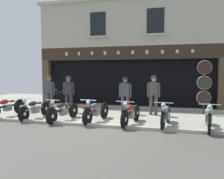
% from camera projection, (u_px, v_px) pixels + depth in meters
% --- Properties ---
extents(ground, '(22.30, 22.00, 0.18)m').
position_uv_depth(ground, '(85.00, 136.00, 6.82)').
color(ground, '#989988').
extents(shop_facade, '(10.60, 4.42, 5.99)m').
position_uv_depth(shop_facade, '(132.00, 76.00, 14.41)').
color(shop_facade, black).
rests_on(shop_facade, ground).
extents(motorcycle_far_left, '(0.62, 2.09, 0.93)m').
position_uv_depth(motorcycle_far_left, '(7.00, 107.00, 9.61)').
color(motorcycle_far_left, black).
rests_on(motorcycle_far_left, ground).
extents(motorcycle_left, '(0.62, 2.04, 0.90)m').
position_uv_depth(motorcycle_left, '(35.00, 108.00, 9.25)').
color(motorcycle_left, black).
rests_on(motorcycle_left, ground).
extents(motorcycle_center_left, '(0.62, 2.02, 0.89)m').
position_uv_depth(motorcycle_center_left, '(63.00, 110.00, 8.77)').
color(motorcycle_center_left, black).
rests_on(motorcycle_center_left, ground).
extents(motorcycle_center, '(0.62, 2.07, 0.92)m').
position_uv_depth(motorcycle_center, '(96.00, 111.00, 8.58)').
color(motorcycle_center, black).
rests_on(motorcycle_center, ground).
extents(motorcycle_center_right, '(0.62, 1.96, 0.91)m').
position_uv_depth(motorcycle_center_right, '(131.00, 113.00, 8.14)').
color(motorcycle_center_right, black).
rests_on(motorcycle_center_right, ground).
extents(motorcycle_right, '(0.62, 1.93, 0.91)m').
position_uv_depth(motorcycle_right, '(166.00, 114.00, 7.90)').
color(motorcycle_right, black).
rests_on(motorcycle_right, ground).
extents(motorcycle_far_right, '(0.62, 2.01, 0.92)m').
position_uv_depth(motorcycle_far_right, '(209.00, 116.00, 7.46)').
color(motorcycle_far_right, black).
rests_on(motorcycle_far_right, ground).
extents(salesman_left, '(0.56, 0.35, 1.70)m').
position_uv_depth(salesman_left, '(49.00, 91.00, 11.55)').
color(salesman_left, '#3D424C').
rests_on(salesman_left, ground).
extents(shopkeeper_center, '(0.56, 0.32, 1.69)m').
position_uv_depth(shopkeeper_center, '(69.00, 92.00, 10.71)').
color(shopkeeper_center, '#2D2D33').
rests_on(shopkeeper_center, ground).
extents(salesman_right, '(0.56, 0.32, 1.66)m').
position_uv_depth(salesman_right, '(125.00, 94.00, 10.33)').
color(salesman_right, '#3D424C').
rests_on(salesman_right, ground).
extents(assistant_far_right, '(0.56, 0.34, 1.73)m').
position_uv_depth(assistant_far_right, '(154.00, 93.00, 9.96)').
color(assistant_far_right, '#47423D').
rests_on(assistant_far_right, ground).
extents(tyre_sign_pole, '(0.62, 0.06, 2.40)m').
position_uv_depth(tyre_sign_pole, '(204.00, 83.00, 10.04)').
color(tyre_sign_pole, '#232328').
rests_on(tyre_sign_pole, ground).
extents(advert_board_near, '(0.84, 0.03, 1.09)m').
position_uv_depth(advert_board_near, '(98.00, 72.00, 13.26)').
color(advert_board_near, beige).
extents(advert_board_far, '(0.67, 0.03, 1.02)m').
position_uv_depth(advert_board_far, '(79.00, 72.00, 13.57)').
color(advert_board_far, silver).
extents(leaning_bicycle, '(1.70, 0.50, 0.93)m').
position_uv_depth(leaning_bicycle, '(59.00, 99.00, 12.86)').
color(leaning_bicycle, black).
rests_on(leaning_bicycle, ground).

